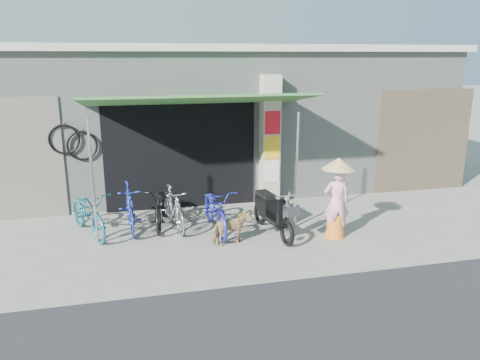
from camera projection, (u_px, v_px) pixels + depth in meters
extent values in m
plane|color=gray|center=(263.00, 244.00, 8.72)|extent=(80.00, 80.00, 0.00)
cube|color=gray|center=(213.00, 117.00, 13.06)|extent=(12.00, 5.00, 3.50)
cube|color=beige|center=(212.00, 49.00, 12.59)|extent=(12.30, 5.30, 0.16)
cube|color=black|center=(181.00, 154.00, 10.56)|extent=(3.40, 0.06, 2.50)
cube|color=black|center=(182.00, 184.00, 10.75)|extent=(3.06, 0.04, 1.10)
torus|color=black|center=(82.00, 146.00, 9.97)|extent=(0.65, 0.05, 0.65)
cylinder|color=silver|center=(81.00, 131.00, 9.91)|extent=(0.02, 0.02, 0.12)
torus|color=black|center=(64.00, 139.00, 9.85)|extent=(0.65, 0.05, 0.65)
cylinder|color=silver|center=(63.00, 124.00, 9.79)|extent=(0.02, 0.02, 0.12)
cube|color=#BBB2A0|center=(269.00, 141.00, 10.83)|extent=(0.42, 0.42, 3.00)
cube|color=red|center=(273.00, 123.00, 10.51)|extent=(0.36, 0.02, 0.52)
cube|color=yellow|center=(272.00, 148.00, 10.65)|extent=(0.36, 0.02, 0.52)
cube|color=silver|center=(272.00, 171.00, 10.80)|extent=(0.36, 0.02, 0.50)
cube|color=#33692F|center=(199.00, 100.00, 9.41)|extent=(4.60, 1.88, 0.35)
cylinder|color=silver|center=(93.00, 183.00, 8.45)|extent=(0.05, 0.05, 2.36)
cylinder|color=silver|center=(296.00, 171.00, 9.33)|extent=(0.05, 0.05, 2.36)
cube|color=brown|center=(423.00, 141.00, 11.94)|extent=(2.60, 0.06, 2.60)
imported|color=#196371|center=(88.00, 213.00, 9.10)|extent=(1.25, 1.83, 0.91)
imported|color=navy|center=(130.00, 207.00, 9.35)|extent=(0.55, 1.61, 0.95)
imported|color=black|center=(162.00, 206.00, 9.58)|extent=(0.83, 1.72, 0.87)
imported|color=silver|center=(173.00, 208.00, 9.42)|extent=(0.65, 1.50, 0.87)
imported|color=navy|center=(216.00, 209.00, 9.28)|extent=(0.70, 1.81, 0.94)
imported|color=tan|center=(231.00, 229.00, 8.64)|extent=(0.81, 0.53, 0.63)
torus|color=black|center=(287.00, 233.00, 8.60)|extent=(0.16, 0.51, 0.50)
torus|color=black|center=(260.00, 213.00, 9.70)|extent=(0.16, 0.51, 0.50)
cube|color=black|center=(273.00, 219.00, 9.14)|extent=(0.33, 0.92, 0.09)
cube|color=black|center=(266.00, 204.00, 9.38)|extent=(0.32, 0.55, 0.32)
cube|color=black|center=(266.00, 195.00, 9.33)|extent=(0.30, 0.55, 0.08)
cube|color=black|center=(283.00, 213.00, 8.69)|extent=(0.22, 0.12, 0.53)
cylinder|color=silver|center=(287.00, 196.00, 8.45)|extent=(0.49, 0.10, 0.03)
cube|color=silver|center=(291.00, 210.00, 8.35)|extent=(0.27, 0.22, 0.19)
imported|color=pink|center=(337.00, 202.00, 8.94)|extent=(0.55, 0.41, 1.39)
cone|color=orange|center=(335.00, 225.00, 9.06)|extent=(0.38, 0.38, 0.46)
cone|color=tan|center=(339.00, 163.00, 8.74)|extent=(0.64, 0.64, 0.22)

